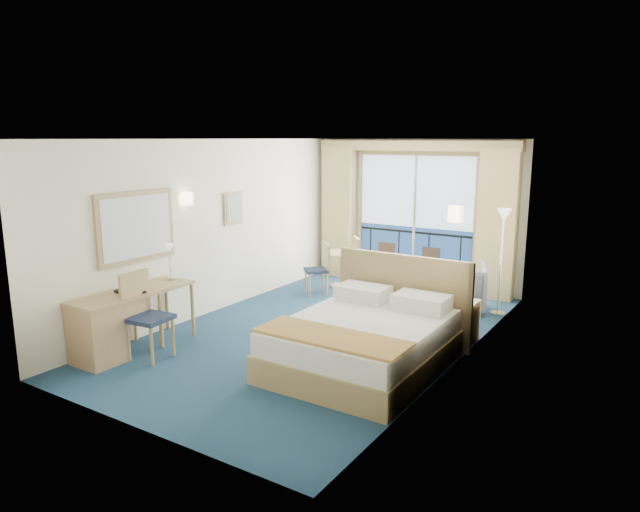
# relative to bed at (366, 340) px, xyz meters

# --- Properties ---
(floor) EXTENTS (6.50, 6.50, 0.00)m
(floor) POSITION_rel_bed_xyz_m (-1.11, 0.74, -0.34)
(floor) COLOR navy
(floor) RESTS_ON ground
(room_walls) EXTENTS (4.04, 6.54, 2.72)m
(room_walls) POSITION_rel_bed_xyz_m (-1.11, 0.74, 1.44)
(room_walls) COLOR white
(room_walls) RESTS_ON ground
(balcony_door) EXTENTS (2.36, 0.03, 2.52)m
(balcony_door) POSITION_rel_bed_xyz_m (-1.12, 3.96, 0.81)
(balcony_door) COLOR navy
(balcony_door) RESTS_ON room_walls
(curtain_left) EXTENTS (0.65, 0.22, 2.55)m
(curtain_left) POSITION_rel_bed_xyz_m (-2.66, 3.81, 0.94)
(curtain_left) COLOR tan
(curtain_left) RESTS_ON room_walls
(curtain_right) EXTENTS (0.65, 0.22, 2.55)m
(curtain_right) POSITION_rel_bed_xyz_m (0.44, 3.81, 0.94)
(curtain_right) COLOR tan
(curtain_right) RESTS_ON room_walls
(pelmet) EXTENTS (3.80, 0.25, 0.18)m
(pelmet) POSITION_rel_bed_xyz_m (-1.11, 3.84, 2.24)
(pelmet) COLOR tan
(pelmet) RESTS_ON room_walls
(mirror) EXTENTS (0.05, 1.25, 0.95)m
(mirror) POSITION_rel_bed_xyz_m (-3.08, -0.76, 1.21)
(mirror) COLOR tan
(mirror) RESTS_ON room_walls
(wall_print) EXTENTS (0.04, 0.42, 0.52)m
(wall_print) POSITION_rel_bed_xyz_m (-3.08, 1.19, 1.26)
(wall_print) COLOR tan
(wall_print) RESTS_ON room_walls
(sconce_left) EXTENTS (0.18, 0.18, 0.18)m
(sconce_left) POSITION_rel_bed_xyz_m (-3.05, 0.14, 1.51)
(sconce_left) COLOR beige
(sconce_left) RESTS_ON room_walls
(sconce_right) EXTENTS (0.18, 0.18, 0.18)m
(sconce_right) POSITION_rel_bed_xyz_m (0.83, 0.59, 1.51)
(sconce_right) COLOR beige
(sconce_right) RESTS_ON room_walls
(bed) EXTENTS (1.90, 2.26, 1.20)m
(bed) POSITION_rel_bed_xyz_m (0.00, 0.00, 0.00)
(bed) COLOR tan
(bed) RESTS_ON ground
(nightstand) EXTENTS (0.43, 0.41, 0.56)m
(nightstand) POSITION_rel_bed_xyz_m (0.66, 1.49, -0.05)
(nightstand) COLOR tan
(nightstand) RESTS_ON ground
(phone) EXTENTS (0.18, 0.16, 0.07)m
(phone) POSITION_rel_bed_xyz_m (0.61, 1.49, 0.26)
(phone) COLOR silver
(phone) RESTS_ON nightstand
(armchair) EXTENTS (1.03, 1.05, 0.76)m
(armchair) POSITION_rel_bed_xyz_m (0.17, 2.86, 0.04)
(armchair) COLOR #4F5460
(armchair) RESTS_ON ground
(floor_lamp) EXTENTS (0.23, 0.23, 1.66)m
(floor_lamp) POSITION_rel_bed_xyz_m (0.77, 2.96, 0.93)
(floor_lamp) COLOR silver
(floor_lamp) RESTS_ON ground
(desk) EXTENTS (0.57, 1.67, 0.78)m
(desk) POSITION_rel_bed_xyz_m (-2.81, -1.55, 0.10)
(desk) COLOR tan
(desk) RESTS_ON ground
(desk_chair) EXTENTS (0.52, 0.51, 1.09)m
(desk_chair) POSITION_rel_bed_xyz_m (-2.47, -1.23, 0.28)
(desk_chair) COLOR #1C2742
(desk_chair) RESTS_ON ground
(folder) EXTENTS (0.37, 0.30, 0.03)m
(folder) POSITION_rel_bed_xyz_m (-2.76, -1.18, 0.46)
(folder) COLOR black
(folder) RESTS_ON desk
(desk_lamp) EXTENTS (0.13, 0.13, 0.48)m
(desk_lamp) POSITION_rel_bed_xyz_m (-2.84, -0.42, 0.81)
(desk_lamp) COLOR silver
(desk_lamp) RESTS_ON desk
(round_table) EXTENTS (0.72, 0.72, 0.65)m
(round_table) POSITION_rel_bed_xyz_m (-2.16, 3.10, 0.16)
(round_table) COLOR tan
(round_table) RESTS_ON ground
(table_chair_a) EXTENTS (0.60, 0.60, 0.98)m
(table_chair_a) POSITION_rel_bed_xyz_m (-1.70, 3.05, 0.22)
(table_chair_a) COLOR #1C2742
(table_chair_a) RESTS_ON ground
(table_chair_b) EXTENTS (0.55, 0.55, 0.90)m
(table_chair_b) POSITION_rel_bed_xyz_m (-2.21, 2.46, 0.17)
(table_chair_b) COLOR #1C2742
(table_chair_b) RESTS_ON ground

